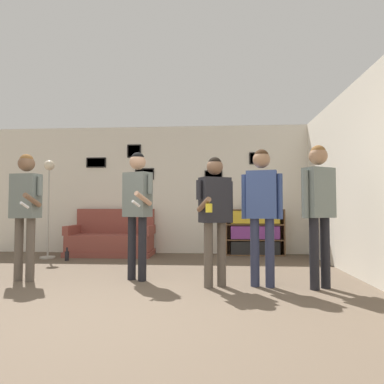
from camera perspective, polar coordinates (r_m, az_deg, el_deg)
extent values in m
plane|color=brown|center=(3.31, -13.27, -19.41)|extent=(20.00, 20.00, 0.00)
cube|color=silver|center=(7.31, -3.37, 0.44)|extent=(8.09, 0.06, 2.70)
cube|color=black|center=(7.33, 10.83, 5.54)|extent=(0.33, 0.02, 0.25)
cube|color=#B2B2BC|center=(7.32, 10.84, 5.55)|extent=(0.29, 0.01, 0.21)
cube|color=black|center=(7.51, -9.63, 6.75)|extent=(0.30, 0.02, 0.28)
cube|color=gray|center=(7.50, -9.64, 6.75)|extent=(0.25, 0.01, 0.24)
cube|color=black|center=(7.39, -7.91, 2.99)|extent=(0.40, 0.02, 0.24)
cube|color=#B2B2BC|center=(7.39, -7.92, 2.99)|extent=(0.36, 0.01, 0.20)
cube|color=black|center=(7.23, 3.60, 2.22)|extent=(0.37, 0.02, 0.36)
cube|color=beige|center=(7.22, 3.60, 2.22)|extent=(0.33, 0.01, 0.31)
cube|color=black|center=(7.71, -15.68, 4.75)|extent=(0.43, 0.02, 0.21)
cube|color=gray|center=(7.70, -15.70, 4.75)|extent=(0.38, 0.01, 0.17)
cube|color=silver|center=(5.49, 24.69, 1.69)|extent=(0.06, 6.58, 2.70)
cube|color=brown|center=(7.15, -13.41, -9.86)|extent=(1.69, 0.80, 0.10)
cube|color=brown|center=(7.12, -13.40, -8.19)|extent=(1.63, 0.74, 0.32)
cube|color=brown|center=(7.41, -12.60, -4.75)|extent=(1.63, 0.14, 0.51)
cube|color=brown|center=(7.37, -19.23, -5.97)|extent=(0.12, 0.74, 0.18)
cube|color=brown|center=(6.91, -7.12, -6.33)|extent=(0.12, 0.74, 0.18)
cube|color=brown|center=(7.04, 5.71, -6.65)|extent=(0.02, 0.30, 0.93)
cube|color=brown|center=(7.17, 14.99, -6.50)|extent=(0.02, 0.30, 0.93)
cube|color=brown|center=(7.23, 10.26, -6.52)|extent=(1.17, 0.01, 0.93)
cube|color=brown|center=(7.13, 10.42, -10.22)|extent=(1.13, 0.30, 0.02)
cube|color=brown|center=(7.07, 10.36, -2.94)|extent=(1.13, 0.30, 0.02)
cube|color=brown|center=(7.10, 10.40, -7.84)|extent=(1.13, 0.30, 0.02)
cube|color=brown|center=(7.08, 10.38, -5.35)|extent=(1.13, 0.30, 0.02)
cube|color=black|center=(7.10, 10.42, -9.11)|extent=(0.97, 0.26, 0.25)
cube|color=#7F3889|center=(7.07, 10.40, -6.62)|extent=(0.97, 0.26, 0.25)
cube|color=gold|center=(7.06, 10.38, -4.12)|extent=(0.97, 0.26, 0.25)
cylinder|color=#ADA89E|center=(7.16, -22.93, -10.00)|extent=(0.28, 0.28, 0.03)
cylinder|color=#ADA89E|center=(7.10, -22.81, -3.23)|extent=(0.03, 0.03, 1.66)
sphere|color=beige|center=(7.14, -22.68, 4.13)|extent=(0.19, 0.19, 0.19)
cylinder|color=brown|center=(5.12, -26.91, -8.49)|extent=(0.11, 0.11, 0.82)
cylinder|color=brown|center=(5.01, -25.33, -8.66)|extent=(0.11, 0.11, 0.82)
cube|color=slate|center=(5.04, -25.97, -0.60)|extent=(0.39, 0.26, 0.58)
sphere|color=brown|center=(5.07, -25.87, 4.29)|extent=(0.21, 0.21, 0.21)
sphere|color=brown|center=(5.07, -25.86, 4.70)|extent=(0.18, 0.18, 0.18)
cylinder|color=slate|center=(4.91, -24.01, 0.91)|extent=(0.07, 0.07, 0.25)
cylinder|color=brown|center=(4.79, -25.06, -1.24)|extent=(0.11, 0.31, 0.18)
cylinder|color=white|center=(4.69, -26.13, -1.97)|extent=(0.06, 0.15, 0.09)
cylinder|color=slate|center=(5.18, -27.80, -0.86)|extent=(0.07, 0.07, 0.55)
cylinder|color=black|center=(4.72, -9.99, -9.17)|extent=(0.11, 0.11, 0.84)
cylinder|color=black|center=(4.60, -8.28, -9.35)|extent=(0.11, 0.11, 0.84)
cube|color=slate|center=(4.63, -9.08, -0.43)|extent=(0.41, 0.34, 0.59)
sphere|color=tan|center=(4.67, -9.04, 4.97)|extent=(0.22, 0.22, 0.22)
sphere|color=black|center=(4.67, -9.04, 5.43)|extent=(0.18, 0.18, 0.18)
cylinder|color=slate|center=(4.50, -6.98, 1.28)|extent=(0.07, 0.07, 0.25)
cylinder|color=tan|center=(4.38, -8.12, -1.10)|extent=(0.20, 0.30, 0.19)
cylinder|color=white|center=(4.28, -9.31, -1.92)|extent=(0.10, 0.14, 0.09)
cylinder|color=slate|center=(4.77, -11.06, -0.75)|extent=(0.07, 0.07, 0.56)
cylinder|color=brown|center=(4.19, 2.76, -10.44)|extent=(0.11, 0.11, 0.78)
cylinder|color=brown|center=(4.28, 4.94, -10.28)|extent=(0.11, 0.11, 0.78)
cube|color=#232328|center=(4.20, 3.84, -1.33)|extent=(0.41, 0.35, 0.55)
sphere|color=brown|center=(4.23, 3.82, 4.22)|extent=(0.20, 0.20, 0.20)
sphere|color=black|center=(4.23, 3.82, 4.69)|extent=(0.17, 0.17, 0.17)
cylinder|color=#232328|center=(4.30, 6.36, -1.67)|extent=(0.07, 0.07, 0.52)
cylinder|color=#232328|center=(4.10, 1.18, 0.35)|extent=(0.07, 0.07, 0.23)
cylinder|color=brown|center=(3.98, 1.99, -2.10)|extent=(0.19, 0.28, 0.18)
cylinder|color=yellow|center=(3.87, 2.84, -2.68)|extent=(0.08, 0.08, 0.10)
cylinder|color=#2D334C|center=(4.32, 10.43, -9.84)|extent=(0.11, 0.11, 0.83)
cylinder|color=#2D334C|center=(4.31, 12.84, -9.85)|extent=(0.11, 0.11, 0.83)
cube|color=#384C84|center=(4.28, 11.55, -0.44)|extent=(0.40, 0.28, 0.59)
sphere|color=#997051|center=(4.32, 11.49, 5.32)|extent=(0.21, 0.21, 0.21)
sphere|color=#382314|center=(4.33, 11.49, 5.81)|extent=(0.18, 0.18, 0.18)
cylinder|color=#384C84|center=(4.27, 14.42, -0.71)|extent=(0.07, 0.07, 0.55)
cylinder|color=#384C84|center=(4.31, 8.70, -0.78)|extent=(0.07, 0.07, 0.55)
cylinder|color=black|center=(4.32, 19.71, -9.63)|extent=(0.11, 0.11, 0.84)
cylinder|color=black|center=(4.46, 21.32, -9.40)|extent=(0.11, 0.11, 0.84)
cube|color=slate|center=(4.36, 20.37, -0.10)|extent=(0.41, 0.36, 0.60)
sphere|color=#997051|center=(4.40, 20.28, 5.65)|extent=(0.22, 0.22, 0.22)
sphere|color=brown|center=(4.41, 20.27, 6.14)|extent=(0.18, 0.18, 0.18)
cylinder|color=slate|center=(4.52, 22.23, -0.44)|extent=(0.07, 0.07, 0.56)
cylinder|color=slate|center=(4.20, 18.39, -0.35)|extent=(0.07, 0.07, 0.56)
cylinder|color=black|center=(6.69, -20.13, -9.99)|extent=(0.07, 0.07, 0.17)
cylinder|color=black|center=(6.68, -20.11, -8.97)|extent=(0.03, 0.03, 0.07)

